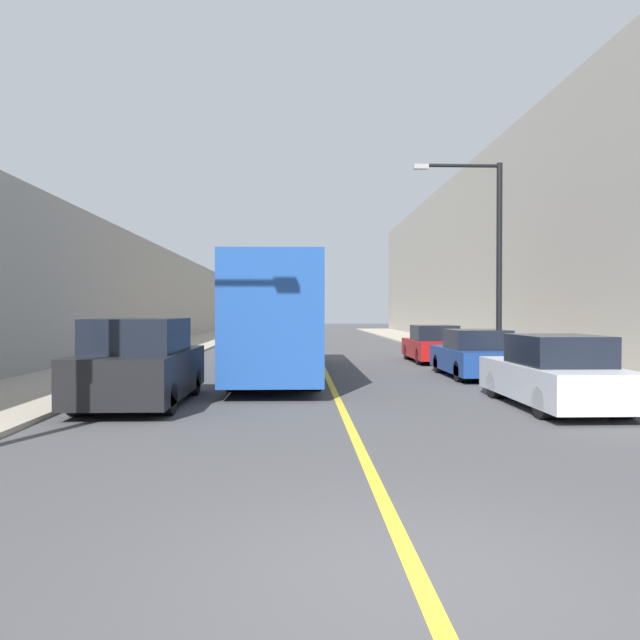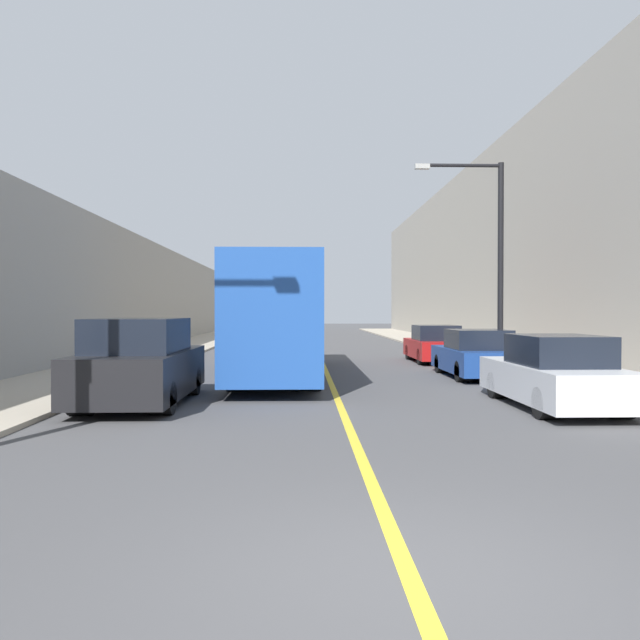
{
  "view_description": "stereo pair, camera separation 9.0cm",
  "coord_description": "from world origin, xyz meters",
  "px_view_note": "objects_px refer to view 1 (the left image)",
  "views": [
    {
      "loc": [
        -0.92,
        -4.7,
        2.05
      ],
      "look_at": [
        -0.38,
        10.6,
        1.84
      ],
      "focal_mm": 35.0,
      "sensor_mm": 36.0,
      "label": 1
    },
    {
      "loc": [
        -0.83,
        -4.7,
        2.05
      ],
      "look_at": [
        -0.38,
        10.6,
        1.84
      ],
      "focal_mm": 35.0,
      "sensor_mm": 36.0,
      "label": 2
    }
  ],
  "objects_px": {
    "parked_suv_left": "(141,365)",
    "street_lamp_right": "(490,249)",
    "bus": "(278,317)",
    "car_right_far": "(433,345)",
    "car_right_mid": "(475,356)",
    "car_right_near": "(555,375)"
  },
  "relations": [
    {
      "from": "bus",
      "to": "parked_suv_left",
      "type": "relative_size",
      "value": 2.42
    },
    {
      "from": "parked_suv_left",
      "to": "car_right_mid",
      "type": "bearing_deg",
      "value": 31.07
    },
    {
      "from": "bus",
      "to": "street_lamp_right",
      "type": "relative_size",
      "value": 1.67
    },
    {
      "from": "parked_suv_left",
      "to": "car_right_near",
      "type": "height_order",
      "value": "parked_suv_left"
    },
    {
      "from": "parked_suv_left",
      "to": "car_right_mid",
      "type": "relative_size",
      "value": 1.1
    },
    {
      "from": "street_lamp_right",
      "to": "car_right_far",
      "type": "bearing_deg",
      "value": 107.21
    },
    {
      "from": "car_right_near",
      "to": "car_right_far",
      "type": "bearing_deg",
      "value": 89.96
    },
    {
      "from": "parked_suv_left",
      "to": "car_right_far",
      "type": "distance_m",
      "value": 14.32
    },
    {
      "from": "car_right_mid",
      "to": "street_lamp_right",
      "type": "bearing_deg",
      "value": 61.76
    },
    {
      "from": "bus",
      "to": "car_right_near",
      "type": "distance_m",
      "value": 9.11
    },
    {
      "from": "car_right_far",
      "to": "street_lamp_right",
      "type": "bearing_deg",
      "value": -72.79
    },
    {
      "from": "street_lamp_right",
      "to": "parked_suv_left",
      "type": "bearing_deg",
      "value": -143.51
    },
    {
      "from": "bus",
      "to": "car_right_mid",
      "type": "distance_m",
      "value": 6.29
    },
    {
      "from": "bus",
      "to": "car_right_mid",
      "type": "xyz_separation_m",
      "value": [
        6.15,
        -0.52,
        -1.19
      ]
    },
    {
      "from": "car_right_mid",
      "to": "street_lamp_right",
      "type": "relative_size",
      "value": 0.62
    },
    {
      "from": "car_right_far",
      "to": "street_lamp_right",
      "type": "distance_m",
      "value": 5.27
    },
    {
      "from": "parked_suv_left",
      "to": "street_lamp_right",
      "type": "distance_m",
      "value": 12.98
    },
    {
      "from": "car_right_mid",
      "to": "car_right_far",
      "type": "height_order",
      "value": "car_right_far"
    },
    {
      "from": "parked_suv_left",
      "to": "car_right_mid",
      "type": "xyz_separation_m",
      "value": [
        8.99,
        5.41,
        -0.21
      ]
    },
    {
      "from": "parked_suv_left",
      "to": "street_lamp_right",
      "type": "height_order",
      "value": "street_lamp_right"
    },
    {
      "from": "bus",
      "to": "street_lamp_right",
      "type": "height_order",
      "value": "street_lamp_right"
    },
    {
      "from": "car_right_far",
      "to": "car_right_mid",
      "type": "bearing_deg",
      "value": -89.44
    }
  ]
}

